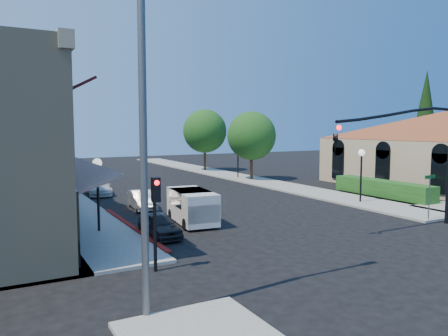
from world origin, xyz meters
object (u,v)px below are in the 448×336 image
parked_car_a (159,225)px  parked_car_d (72,174)px  white_van (192,205)px  parked_car_b (142,200)px  lamppost_left_near (98,176)px  signal_mast_arm (423,146)px  lamppost_right_near (361,162)px  street_tree_b (205,131)px  street_name_sign (430,190)px  lamppost_left_far (56,158)px  parked_car_c (99,187)px  street_tree_a (252,136)px  lamppost_right_far (238,150)px  cobra_streetlight (156,118)px  conifer_far (425,114)px  secondary_signal (156,206)px

parked_car_a → parked_car_d: 23.28m
white_van → parked_car_b: bearing=101.6°
lamppost_left_near → parked_car_b: lamppost_left_near is taller
signal_mast_arm → parked_car_d: (-12.06, 27.78, -3.41)m
signal_mast_arm → lamppost_right_near: 7.15m
street_tree_b → signal_mast_arm: 30.65m
street_name_sign → lamppost_left_near: lamppost_left_near is taller
lamppost_left_far → parked_car_d: bearing=72.5°
parked_car_c → parked_car_b: bearing=-73.8°
street_tree_a → lamppost_right_far: 2.49m
parked_car_a → parked_car_d: parked_car_d is taller
cobra_streetlight → parked_car_c: cobra_streetlight is taller
street_tree_a → lamppost_left_far: size_ratio=1.82×
street_tree_a → cobra_streetlight: 29.99m
street_tree_a → parked_car_b: (-13.60, -9.00, -3.63)m
street_name_sign → parked_car_c: (-13.31, 17.80, -1.12)m
lamppost_left_near → lamppost_right_near: same height
parked_car_c → conifer_far: bearing=4.6°
lamppost_right_far → white_van: bearing=-127.0°
lamppost_left_near → lamppost_left_far: bearing=90.0°
parked_car_b → signal_mast_arm: bearing=-42.4°
parked_car_a → parked_car_b: parked_car_b is taller
white_van → parked_car_d: (-2.47, 21.49, -0.32)m
cobra_streetlight → white_van: (5.41, 9.79, -4.27)m
parked_car_b → parked_car_c: size_ratio=0.86×
street_tree_a → street_tree_b: street_tree_b is taller
street_tree_b → parked_car_b: 23.70m
white_van → parked_car_d: 21.63m
street_tree_b → lamppost_right_far: street_tree_b is taller
cobra_streetlight → secondary_signal: bearing=71.4°
lamppost_left_far → parked_car_c: bearing=-36.7°
lamppost_right_near → parked_car_c: 18.80m
signal_mast_arm → secondary_signal: bearing=-179.6°
street_name_sign → lamppost_right_far: bearing=87.4°
lamppost_left_near → white_van: size_ratio=0.88×
street_tree_a → lamppost_right_near: size_ratio=1.82×
street_tree_b → cobra_streetlight: size_ratio=0.75×
lamppost_right_far → cobra_streetlight: bearing=-124.2°
lamppost_left_near → lamppost_right_near: size_ratio=1.00×
secondary_signal → street_name_sign: bearing=2.9°
street_name_sign → parked_car_b: size_ratio=0.72×
signal_mast_arm → parked_car_b: size_ratio=2.32×
street_tree_a → white_van: 19.21m
conifer_far → lamppost_left_far: conifer_far is taller
street_tree_a → parked_car_b: street_tree_a is taller
lamppost_right_near → parked_car_b: size_ratio=1.03×
street_tree_a → street_name_sign: 20.00m
street_name_sign → lamppost_left_near: (-16.00, 5.80, 1.04)m
lamppost_left_near → parked_car_a: bearing=-41.0°
parked_car_d → lamppost_left_far: bearing=-105.5°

